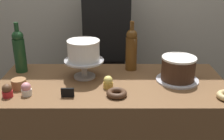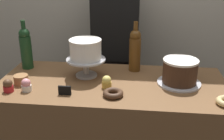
{
  "view_description": "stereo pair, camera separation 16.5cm",
  "coord_description": "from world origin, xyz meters",
  "px_view_note": "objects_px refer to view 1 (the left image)",
  "views": [
    {
      "loc": [
        0.0,
        -1.53,
        1.6
      ],
      "look_at": [
        0.0,
        0.0,
        0.99
      ],
      "focal_mm": 44.91,
      "sensor_mm": 36.0,
      "label": 1
    },
    {
      "loc": [
        0.17,
        -1.52,
        1.6
      ],
      "look_at": [
        0.0,
        0.0,
        0.99
      ],
      "focal_mm": 44.91,
      "sensor_mm": 36.0,
      "label": 2
    }
  ],
  "objects_px": {
    "cupcake_lemon": "(108,82)",
    "price_sign_chalkboard": "(67,93)",
    "wine_bottle_green": "(19,50)",
    "chocolate_round_cake": "(178,68)",
    "donut_chocolate": "(117,93)",
    "barista_figure": "(107,58)",
    "cookie_stack": "(19,84)",
    "white_layer_cake": "(84,50)",
    "wine_bottle_amber": "(131,49)",
    "cake_stand_pedestal": "(84,65)",
    "cupcake_strawberry": "(26,89)",
    "cupcake_chocolate": "(7,91)"
  },
  "relations": [
    {
      "from": "cupcake_strawberry",
      "to": "barista_figure",
      "type": "distance_m",
      "value": 0.9
    },
    {
      "from": "cookie_stack",
      "to": "cupcake_lemon",
      "type": "bearing_deg",
      "value": 0.46
    },
    {
      "from": "wine_bottle_amber",
      "to": "cupcake_strawberry",
      "type": "distance_m",
      "value": 0.71
    },
    {
      "from": "cupcake_lemon",
      "to": "barista_figure",
      "type": "relative_size",
      "value": 0.05
    },
    {
      "from": "chocolate_round_cake",
      "to": "cupcake_lemon",
      "type": "relative_size",
      "value": 2.74
    },
    {
      "from": "cake_stand_pedestal",
      "to": "cupcake_strawberry",
      "type": "distance_m",
      "value": 0.38
    },
    {
      "from": "donut_chocolate",
      "to": "barista_figure",
      "type": "distance_m",
      "value": 0.8
    },
    {
      "from": "wine_bottle_amber",
      "to": "cupcake_lemon",
      "type": "xyz_separation_m",
      "value": [
        -0.15,
        -0.29,
        -0.11
      ]
    },
    {
      "from": "white_layer_cake",
      "to": "donut_chocolate",
      "type": "relative_size",
      "value": 1.76
    },
    {
      "from": "wine_bottle_green",
      "to": "chocolate_round_cake",
      "type": "bearing_deg",
      "value": -8.57
    },
    {
      "from": "cake_stand_pedestal",
      "to": "white_layer_cake",
      "type": "relative_size",
      "value": 1.24
    },
    {
      "from": "cookie_stack",
      "to": "barista_figure",
      "type": "bearing_deg",
      "value": 54.94
    },
    {
      "from": "barista_figure",
      "to": "cupcake_lemon",
      "type": "bearing_deg",
      "value": -88.44
    },
    {
      "from": "donut_chocolate",
      "to": "white_layer_cake",
      "type": "bearing_deg",
      "value": 127.48
    },
    {
      "from": "price_sign_chalkboard",
      "to": "barista_figure",
      "type": "height_order",
      "value": "barista_figure"
    },
    {
      "from": "cupcake_strawberry",
      "to": "price_sign_chalkboard",
      "type": "height_order",
      "value": "cupcake_strawberry"
    },
    {
      "from": "cupcake_lemon",
      "to": "cupcake_chocolate",
      "type": "height_order",
      "value": "same"
    },
    {
      "from": "cookie_stack",
      "to": "price_sign_chalkboard",
      "type": "height_order",
      "value": "cookie_stack"
    },
    {
      "from": "cupcake_chocolate",
      "to": "barista_figure",
      "type": "distance_m",
      "value": 0.96
    },
    {
      "from": "cupcake_chocolate",
      "to": "barista_figure",
      "type": "height_order",
      "value": "barista_figure"
    },
    {
      "from": "cupcake_strawberry",
      "to": "cookie_stack",
      "type": "xyz_separation_m",
      "value": [
        -0.07,
        0.09,
        -0.01
      ]
    },
    {
      "from": "cupcake_lemon",
      "to": "donut_chocolate",
      "type": "height_order",
      "value": "cupcake_lemon"
    },
    {
      "from": "cake_stand_pedestal",
      "to": "cupcake_strawberry",
      "type": "height_order",
      "value": "cake_stand_pedestal"
    },
    {
      "from": "white_layer_cake",
      "to": "wine_bottle_amber",
      "type": "bearing_deg",
      "value": 23.73
    },
    {
      "from": "wine_bottle_amber",
      "to": "cookie_stack",
      "type": "distance_m",
      "value": 0.73
    },
    {
      "from": "wine_bottle_amber",
      "to": "cupcake_lemon",
      "type": "height_order",
      "value": "wine_bottle_amber"
    },
    {
      "from": "cookie_stack",
      "to": "barista_figure",
      "type": "xyz_separation_m",
      "value": [
        0.49,
        0.7,
        -0.09
      ]
    },
    {
      "from": "white_layer_cake",
      "to": "cookie_stack",
      "type": "relative_size",
      "value": 2.34
    },
    {
      "from": "wine_bottle_amber",
      "to": "barista_figure",
      "type": "distance_m",
      "value": 0.49
    },
    {
      "from": "cupcake_lemon",
      "to": "price_sign_chalkboard",
      "type": "xyz_separation_m",
      "value": [
        -0.22,
        -0.11,
        -0.01
      ]
    },
    {
      "from": "cupcake_lemon",
      "to": "donut_chocolate",
      "type": "xyz_separation_m",
      "value": [
        0.05,
        -0.1,
        -0.02
      ]
    },
    {
      "from": "cupcake_chocolate",
      "to": "donut_chocolate",
      "type": "relative_size",
      "value": 0.66
    },
    {
      "from": "chocolate_round_cake",
      "to": "wine_bottle_green",
      "type": "distance_m",
      "value": 1.0
    },
    {
      "from": "white_layer_cake",
      "to": "chocolate_round_cake",
      "type": "xyz_separation_m",
      "value": [
        0.57,
        -0.05,
        -0.1
      ]
    },
    {
      "from": "cookie_stack",
      "to": "chocolate_round_cake",
      "type": "bearing_deg",
      "value": 6.53
    },
    {
      "from": "chocolate_round_cake",
      "to": "cookie_stack",
      "type": "xyz_separation_m",
      "value": [
        -0.93,
        -0.11,
        -0.05
      ]
    },
    {
      "from": "cupcake_strawberry",
      "to": "price_sign_chalkboard",
      "type": "bearing_deg",
      "value": -5.9
    },
    {
      "from": "cake_stand_pedestal",
      "to": "wine_bottle_amber",
      "type": "relative_size",
      "value": 0.75
    },
    {
      "from": "cupcake_lemon",
      "to": "wine_bottle_green",
      "type": "bearing_deg",
      "value": 156.25
    },
    {
      "from": "cupcake_chocolate",
      "to": "cupcake_lemon",
      "type": "bearing_deg",
      "value": 11.39
    },
    {
      "from": "barista_figure",
      "to": "wine_bottle_amber",
      "type": "bearing_deg",
      "value": -67.65
    },
    {
      "from": "white_layer_cake",
      "to": "cookie_stack",
      "type": "distance_m",
      "value": 0.42
    },
    {
      "from": "wine_bottle_green",
      "to": "cupcake_lemon",
      "type": "bearing_deg",
      "value": -23.75
    },
    {
      "from": "white_layer_cake",
      "to": "barista_figure",
      "type": "distance_m",
      "value": 0.6
    },
    {
      "from": "chocolate_round_cake",
      "to": "wine_bottle_green",
      "type": "relative_size",
      "value": 0.63
    },
    {
      "from": "wine_bottle_green",
      "to": "cupcake_strawberry",
      "type": "relative_size",
      "value": 4.38
    },
    {
      "from": "wine_bottle_amber",
      "to": "cupcake_chocolate",
      "type": "xyz_separation_m",
      "value": [
        -0.69,
        -0.4,
        -0.11
      ]
    },
    {
      "from": "wine_bottle_amber",
      "to": "wine_bottle_green",
      "type": "bearing_deg",
      "value": -177.11
    },
    {
      "from": "cupcake_strawberry",
      "to": "white_layer_cake",
      "type": "bearing_deg",
      "value": 40.15
    },
    {
      "from": "wine_bottle_amber",
      "to": "cupcake_chocolate",
      "type": "height_order",
      "value": "wine_bottle_amber"
    }
  ]
}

